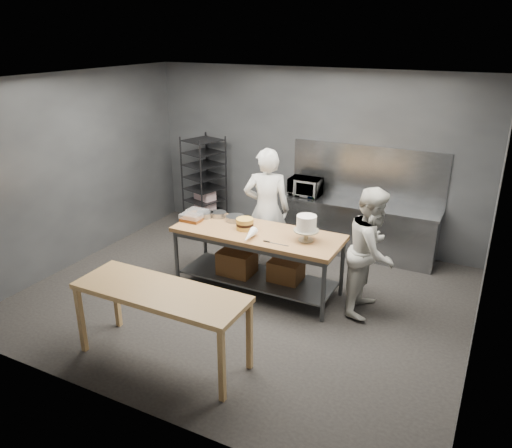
% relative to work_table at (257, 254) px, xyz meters
% --- Properties ---
extents(ground, '(6.00, 6.00, 0.00)m').
position_rel_work_table_xyz_m(ground, '(-0.07, -0.28, -0.57)').
color(ground, black).
rests_on(ground, ground).
extents(back_wall, '(6.00, 0.04, 3.00)m').
position_rel_work_table_xyz_m(back_wall, '(-0.07, 2.22, 0.93)').
color(back_wall, '#4C4F54').
rests_on(back_wall, ground).
extents(work_table, '(2.40, 0.90, 0.92)m').
position_rel_work_table_xyz_m(work_table, '(0.00, 0.00, 0.00)').
color(work_table, olive).
rests_on(work_table, ground).
extents(near_counter, '(2.00, 0.70, 0.90)m').
position_rel_work_table_xyz_m(near_counter, '(-0.21, -1.97, 0.24)').
color(near_counter, olive).
rests_on(near_counter, ground).
extents(back_counter, '(2.60, 0.60, 0.90)m').
position_rel_work_table_xyz_m(back_counter, '(0.93, 1.90, -0.12)').
color(back_counter, slate).
rests_on(back_counter, ground).
extents(splashback_panel, '(2.60, 0.02, 0.90)m').
position_rel_work_table_xyz_m(splashback_panel, '(0.93, 2.20, 0.78)').
color(splashback_panel, slate).
rests_on(splashback_panel, back_counter).
extents(speed_rack, '(0.77, 0.80, 1.75)m').
position_rel_work_table_xyz_m(speed_rack, '(-2.04, 1.82, 0.28)').
color(speed_rack, black).
rests_on(speed_rack, ground).
extents(chef_behind, '(0.83, 0.70, 1.95)m').
position_rel_work_table_xyz_m(chef_behind, '(-0.20, 0.72, 0.40)').
color(chef_behind, white).
rests_on(chef_behind, ground).
extents(chef_right, '(0.66, 0.85, 1.73)m').
position_rel_work_table_xyz_m(chef_right, '(1.59, 0.18, 0.29)').
color(chef_right, silver).
rests_on(chef_right, ground).
extents(microwave, '(0.54, 0.37, 0.30)m').
position_rel_work_table_xyz_m(microwave, '(-0.03, 1.90, 0.48)').
color(microwave, black).
rests_on(microwave, back_counter).
extents(frosted_cake_stand, '(0.34, 0.34, 0.36)m').
position_rel_work_table_xyz_m(frosted_cake_stand, '(0.73, -0.01, 0.58)').
color(frosted_cake_stand, '#A8A086').
rests_on(frosted_cake_stand, work_table).
extents(layer_cake, '(0.25, 0.25, 0.16)m').
position_rel_work_table_xyz_m(layer_cake, '(-0.19, -0.01, 0.43)').
color(layer_cake, gold).
rests_on(layer_cake, work_table).
extents(cake_pans, '(0.76, 0.34, 0.07)m').
position_rel_work_table_xyz_m(cake_pans, '(-0.72, 0.21, 0.39)').
color(cake_pans, gray).
rests_on(cake_pans, work_table).
extents(piping_bag, '(0.17, 0.39, 0.12)m').
position_rel_work_table_xyz_m(piping_bag, '(0.04, -0.33, 0.41)').
color(piping_bag, white).
rests_on(piping_bag, work_table).
extents(offset_spatula, '(0.36, 0.02, 0.02)m').
position_rel_work_table_xyz_m(offset_spatula, '(0.37, -0.29, 0.35)').
color(offset_spatula, slate).
rests_on(offset_spatula, work_table).
extents(pastry_clamshells, '(0.34, 0.42, 0.11)m').
position_rel_work_table_xyz_m(pastry_clamshells, '(-1.06, 0.01, 0.40)').
color(pastry_clamshells, brown).
rests_on(pastry_clamshells, work_table).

